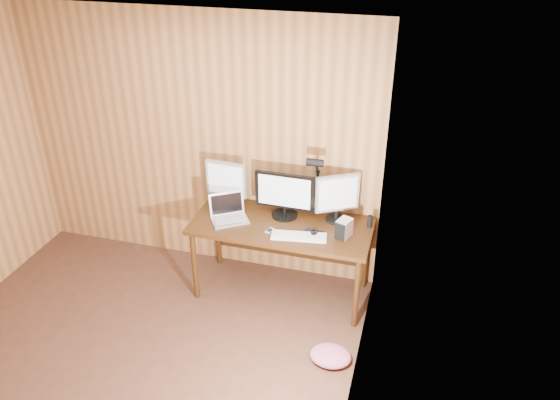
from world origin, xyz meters
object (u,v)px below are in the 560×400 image
at_px(monitor_center, 285,195).
at_px(monitor_left, 226,182).
at_px(desk, 284,231).
at_px(hard_drive, 344,228).
at_px(monitor_right, 337,197).
at_px(speaker, 370,221).
at_px(mouse, 314,233).
at_px(phone, 270,231).
at_px(keyboard, 299,236).
at_px(laptop, 228,213).
at_px(desk_lamp, 316,177).

bearing_deg(monitor_center, monitor_left, 175.88).
relative_size(desk, hard_drive, 9.29).
xyz_separation_m(monitor_right, speaker, (0.30, -0.03, -0.19)).
xyz_separation_m(mouse, phone, (-0.38, -0.04, -0.02)).
relative_size(monitor_center, hard_drive, 3.16).
distance_m(desk, speaker, 0.78).
bearing_deg(keyboard, monitor_center, 115.53).
bearing_deg(mouse, speaker, 49.55).
bearing_deg(speaker, laptop, -171.01).
distance_m(phone, desk_lamp, 0.62).
relative_size(phone, desk_lamp, 0.16).
bearing_deg(laptop, monitor_right, -20.02).
bearing_deg(speaker, monitor_center, -178.48).
relative_size(mouse, desk_lamp, 0.16).
height_order(monitor_center, hard_drive, monitor_center).
xyz_separation_m(monitor_right, laptop, (-0.94, -0.23, -0.18)).
height_order(monitor_center, monitor_left, monitor_left).
height_order(desk, speaker, speaker).
height_order(desk, hard_drive, hard_drive).
relative_size(laptop, desk_lamp, 0.63).
relative_size(keyboard, phone, 4.77).
distance_m(monitor_right, keyboard, 0.50).
xyz_separation_m(desk, monitor_center, (-0.01, 0.07, 0.34)).
height_order(desk, desk_lamp, desk_lamp).
bearing_deg(mouse, monitor_center, 161.97).
relative_size(monitor_center, speaker, 4.98).
xyz_separation_m(hard_drive, desk_lamp, (-0.31, 0.28, 0.31)).
bearing_deg(monitor_left, keyboard, -20.91).
bearing_deg(phone, laptop, -178.26).
relative_size(monitor_right, hard_drive, 2.59).
height_order(desk, monitor_center, monitor_center).
bearing_deg(keyboard, speaker, 22.71).
height_order(monitor_center, desk_lamp, desk_lamp).
bearing_deg(desk, phone, -107.31).
xyz_separation_m(monitor_right, desk_lamp, (-0.20, 0.03, 0.15)).
relative_size(monitor_right, phone, 4.36).
bearing_deg(laptop, hard_drive, -34.89).
xyz_separation_m(keyboard, hard_drive, (0.36, 0.12, 0.07)).
distance_m(hard_drive, phone, 0.64).
distance_m(desk, monitor_center, 0.35).
relative_size(desk, speaker, 14.66).
bearing_deg(hard_drive, monitor_left, -172.88).
xyz_separation_m(monitor_right, hard_drive, (0.11, -0.25, -0.16)).
distance_m(monitor_center, speaker, 0.79).
relative_size(keyboard, speaker, 4.47).
height_order(desk, monitor_right, monitor_right).
bearing_deg(monitor_left, monitor_right, 4.13).
distance_m(monitor_right, desk_lamp, 0.25).
bearing_deg(hard_drive, desk_lamp, 157.45).
bearing_deg(keyboard, desk, 121.28).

